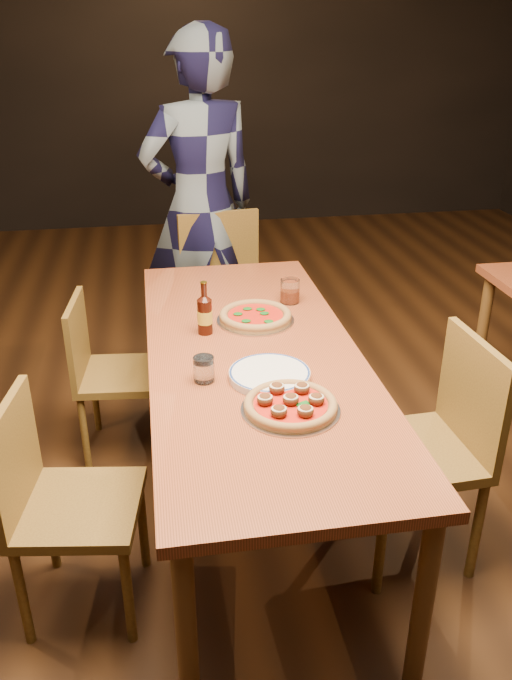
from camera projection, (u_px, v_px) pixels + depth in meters
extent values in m
plane|color=black|center=(254.00, 506.00, 2.85)|extent=(9.00, 9.00, 0.00)
plane|color=black|center=(176.00, 67.00, 6.20)|extent=(7.00, 0.00, 7.00)
cube|color=brown|center=(254.00, 356.00, 2.53)|extent=(0.80, 2.00, 0.04)
cylinder|color=brown|center=(187.00, 641.00, 1.81)|extent=(0.06, 0.06, 0.71)
cylinder|color=brown|center=(161.00, 344.00, 3.48)|extent=(0.06, 0.06, 0.71)
cylinder|color=brown|center=(422.00, 608.00, 1.91)|extent=(0.06, 0.06, 0.71)
cylinder|color=brown|center=(288.00, 335.00, 3.58)|extent=(0.06, 0.06, 0.71)
cylinder|color=brown|center=(481.00, 337.00, 3.56)|extent=(0.06, 0.06, 0.71)
cylinder|color=#B7B7BF|center=(290.00, 410.00, 2.14)|extent=(0.32, 0.32, 0.01)
cylinder|color=#A57044|center=(291.00, 407.00, 2.13)|extent=(0.30, 0.30, 0.02)
torus|color=#A57044|center=(291.00, 404.00, 2.13)|extent=(0.30, 0.30, 0.03)
cylinder|color=#BA2F0A|center=(291.00, 404.00, 2.13)|extent=(0.24, 0.24, 0.00)
cylinder|color=#B7B7BF|center=(255.00, 320.00, 2.78)|extent=(0.33, 0.33, 0.01)
cylinder|color=#A57044|center=(255.00, 317.00, 2.77)|extent=(0.30, 0.30, 0.02)
torus|color=#A57044|center=(255.00, 315.00, 2.77)|extent=(0.30, 0.30, 0.03)
cylinder|color=#BA2F0A|center=(255.00, 315.00, 2.77)|extent=(0.23, 0.23, 0.00)
cylinder|color=white|center=(270.00, 375.00, 2.32)|extent=(0.29, 0.29, 0.03)
cylinder|color=black|center=(205.00, 317.00, 2.64)|extent=(0.06, 0.06, 0.14)
cylinder|color=black|center=(204.00, 292.00, 2.59)|extent=(0.02, 0.02, 0.07)
cylinder|color=gold|center=(205.00, 317.00, 2.64)|extent=(0.06, 0.06, 0.05)
cylinder|color=white|center=(204.00, 369.00, 2.30)|extent=(0.07, 0.07, 0.09)
cylinder|color=#9A3711|center=(290.00, 291.00, 2.94)|extent=(0.09, 0.09, 0.11)
imported|color=black|center=(201.00, 207.00, 3.72)|extent=(0.79, 0.63, 1.89)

